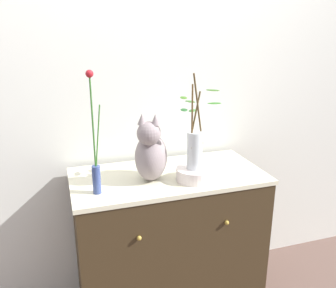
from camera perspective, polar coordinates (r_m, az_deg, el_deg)
name	(u,v)px	position (r m, az deg, el deg)	size (l,w,h in m)	color
wall_back	(151,95)	(2.24, -2.76, 7.81)	(4.40, 0.08, 2.60)	silver
sideboard	(168,243)	(2.24, 0.00, -15.57)	(1.09, 0.57, 0.91)	#352716
cat_sitting	(151,153)	(1.90, -2.79, -1.44)	(0.25, 0.40, 0.38)	gray
vase_slim_green	(95,161)	(1.77, -11.56, -2.63)	(0.06, 0.04, 0.61)	#354783
bowl_porcelain	(194,174)	(1.95, 4.19, -4.81)	(0.20, 0.20, 0.07)	white
vase_glass_clear	(195,146)	(1.89, 4.30, -0.32)	(0.19, 0.24, 0.52)	silver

